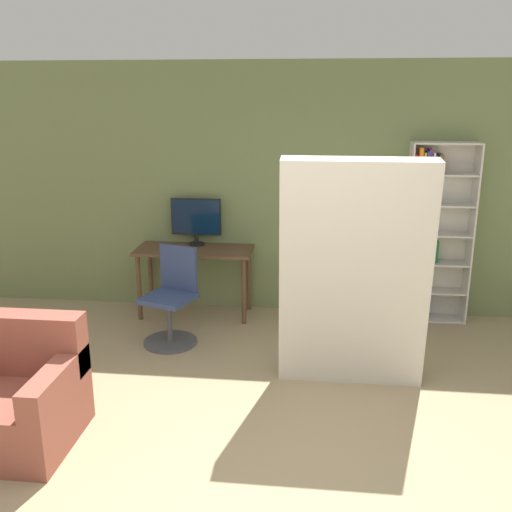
% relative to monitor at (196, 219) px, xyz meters
% --- Properties ---
extents(wall_back, '(8.00, 0.06, 2.70)m').
position_rel_monitor_xyz_m(wall_back, '(1.08, 0.13, 0.30)').
color(wall_back, '#6B7A4C').
rests_on(wall_back, ground).
extents(desk, '(1.25, 0.55, 0.75)m').
position_rel_monitor_xyz_m(desk, '(0.01, -0.17, -0.41)').
color(desk, brown).
rests_on(desk, ground).
extents(monitor, '(0.55, 0.17, 0.52)m').
position_rel_monitor_xyz_m(monitor, '(0.00, 0.00, 0.00)').
color(monitor, black).
rests_on(monitor, desk).
extents(office_chair, '(0.56, 0.56, 0.95)m').
position_rel_monitor_xyz_m(office_chair, '(-0.06, -0.91, -0.66)').
color(office_chair, '#4C4C51').
rests_on(office_chair, ground).
extents(bookshelf, '(0.67, 0.27, 1.89)m').
position_rel_monitor_xyz_m(bookshelf, '(2.51, -0.00, -0.12)').
color(bookshelf, beige).
rests_on(bookshelf, ground).
extents(mattress_near, '(1.19, 0.38, 1.90)m').
position_rel_monitor_xyz_m(mattress_near, '(1.63, -1.56, -0.09)').
color(mattress_near, beige).
rests_on(mattress_near, ground).
extents(armchair, '(0.85, 0.80, 0.85)m').
position_rel_monitor_xyz_m(armchair, '(-0.75, -2.64, -0.73)').
color(armchair, '#934C3D').
rests_on(armchair, ground).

